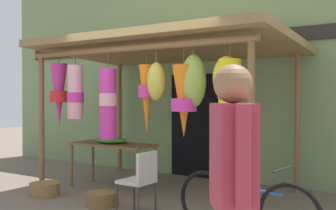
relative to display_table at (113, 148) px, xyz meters
The scene contains 10 objects.
ground_plane 1.51m from the display_table, 31.87° to the right, with size 30.00×30.00×0.00m, color #756656.
shop_facade 2.57m from the display_table, 57.70° to the left, with size 11.32×0.29×4.22m.
market_stall_canopy 1.69m from the display_table, ahead, with size 4.19×2.56×2.50m.
display_table is the anchor object (origin of this frame).
flower_heap_on_table 0.14m from the display_table, 164.09° to the right, with size 0.60×0.42×0.10m.
folding_chair 1.69m from the display_table, 37.29° to the right, with size 0.41×0.41×0.84m.
wicker_basket_by_table 1.27m from the display_table, 121.74° to the right, with size 0.46×0.46×0.20m, color olive.
wicker_basket_spare 1.25m from the display_table, 58.24° to the right, with size 0.43×0.43×0.20m, color brown.
parked_bicycle 3.03m from the display_table, 21.67° to the right, with size 1.74×0.44×0.92m.
vendor_in_orange 4.62m from the display_table, 40.84° to the right, with size 0.41×0.50×1.74m.
Camera 1 is at (3.32, -4.58, 1.54)m, focal length 43.52 mm.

